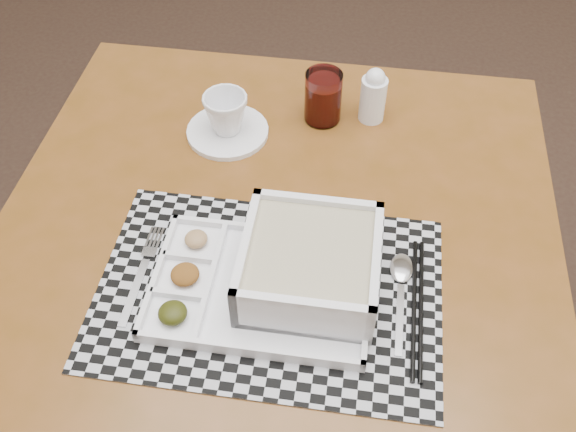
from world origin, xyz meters
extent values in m
cube|color=#593710|center=(-0.23, 0.18, 0.66)|extent=(0.92, 0.92, 0.04)
cylinder|color=#593710|center=(-0.64, 0.58, 0.32)|extent=(0.05, 0.05, 0.64)
cylinder|color=#593710|center=(0.17, 0.59, 0.32)|extent=(0.05, 0.05, 0.64)
cube|color=#593710|center=(-0.23, 0.57, 0.61)|extent=(0.78, 0.04, 0.07)
cube|color=#593710|center=(-0.62, 0.17, 0.61)|extent=(0.04, 0.78, 0.07)
cube|color=#593710|center=(0.16, 0.19, 0.61)|extent=(0.04, 0.78, 0.07)
cube|color=#AEAFB6|center=(-0.21, 0.05, 0.68)|extent=(0.51, 0.35, 0.00)
cube|color=white|center=(-0.23, 0.05, 0.69)|extent=(0.32, 0.23, 0.01)
cube|color=white|center=(-0.23, 0.15, 0.70)|extent=(0.32, 0.01, 0.01)
cube|color=white|center=(-0.22, -0.06, 0.70)|extent=(0.32, 0.01, 0.01)
cube|color=white|center=(-0.38, 0.04, 0.70)|extent=(0.01, 0.22, 0.01)
cube|color=white|center=(-0.07, 0.05, 0.70)|extent=(0.01, 0.22, 0.01)
cube|color=white|center=(-0.30, 0.05, 0.70)|extent=(0.01, 0.20, 0.01)
cube|color=white|center=(-0.34, 0.01, 0.70)|extent=(0.08, 0.01, 0.01)
cube|color=white|center=(-0.34, 0.08, 0.70)|extent=(0.08, 0.01, 0.01)
ellipsoid|color=black|center=(-0.34, -0.02, 0.70)|extent=(0.04, 0.04, 0.02)
ellipsoid|color=#51260D|center=(-0.34, 0.04, 0.70)|extent=(0.04, 0.04, 0.02)
ellipsoid|color=brown|center=(-0.34, 0.11, 0.70)|extent=(0.04, 0.04, 0.02)
cube|color=white|center=(-0.16, 0.07, 0.70)|extent=(0.20, 0.20, 0.01)
cube|color=white|center=(-0.16, 0.16, 0.73)|extent=(0.20, 0.02, 0.08)
cube|color=white|center=(-0.16, -0.02, 0.73)|extent=(0.20, 0.02, 0.08)
cube|color=white|center=(-0.25, 0.07, 0.73)|extent=(0.02, 0.20, 0.08)
cube|color=white|center=(-0.07, 0.07, 0.73)|extent=(0.02, 0.20, 0.08)
cube|color=tan|center=(-0.16, 0.07, 0.73)|extent=(0.18, 0.18, 0.07)
cube|color=#B8B8BF|center=(-0.41, 0.01, 0.68)|extent=(0.01, 0.12, 0.00)
cube|color=#B8B8BF|center=(-0.41, 0.09, 0.68)|extent=(0.02, 0.02, 0.00)
cube|color=#B8B8BF|center=(-0.42, 0.12, 0.68)|extent=(0.00, 0.04, 0.00)
cube|color=#B8B8BF|center=(-0.41, 0.12, 0.68)|extent=(0.00, 0.04, 0.00)
cube|color=#B8B8BF|center=(-0.41, 0.12, 0.68)|extent=(0.00, 0.04, 0.00)
cube|color=#B8B8BF|center=(-0.40, 0.12, 0.68)|extent=(0.00, 0.04, 0.00)
cube|color=#B8B8BF|center=(-0.02, 0.03, 0.68)|extent=(0.01, 0.12, 0.00)
ellipsoid|color=#B8B8BF|center=(-0.02, 0.12, 0.69)|extent=(0.04, 0.06, 0.01)
cylinder|color=black|center=(0.00, 0.05, 0.69)|extent=(0.01, 0.24, 0.01)
cylinder|color=black|center=(0.01, 0.05, 0.69)|extent=(0.01, 0.24, 0.01)
cylinder|color=white|center=(-0.35, 0.38, 0.68)|extent=(0.15, 0.15, 0.01)
imported|color=white|center=(-0.35, 0.38, 0.73)|extent=(0.11, 0.11, 0.07)
cylinder|color=white|center=(-0.19, 0.45, 0.73)|extent=(0.07, 0.07, 0.10)
cylinder|color=#400605|center=(-0.19, 0.45, 0.72)|extent=(0.06, 0.06, 0.08)
cylinder|color=white|center=(-0.10, 0.47, 0.72)|extent=(0.05, 0.05, 0.09)
sphere|color=white|center=(-0.10, 0.47, 0.77)|extent=(0.04, 0.04, 0.04)
camera|label=1|loc=(-0.10, -0.48, 1.47)|focal=40.00mm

